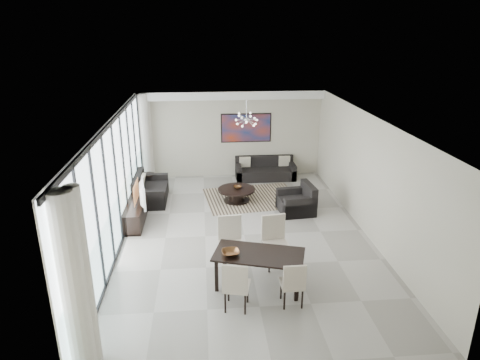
{
  "coord_description": "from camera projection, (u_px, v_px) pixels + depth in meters",
  "views": [
    {
      "loc": [
        -0.94,
        -9.4,
        4.86
      ],
      "look_at": [
        -0.06,
        0.52,
        1.25
      ],
      "focal_mm": 32.0,
      "sensor_mm": 36.0,
      "label": 1
    }
  ],
  "objects": [
    {
      "name": "bowl_coffee",
      "position": [
        238.0,
        187.0,
        12.45
      ],
      "size": [
        0.28,
        0.28,
        0.07
      ],
      "primitive_type": "imported",
      "rotation": [
        0.0,
        0.0,
        -0.22
      ],
      "color": "brown",
      "rests_on": "coffee_table"
    },
    {
      "name": "window_wall",
      "position": [
        121.0,
        182.0,
        9.8
      ],
      "size": [
        0.37,
        8.95,
        2.9
      ],
      "color": "white",
      "rests_on": "floor"
    },
    {
      "name": "chandelier",
      "position": [
        246.0,
        119.0,
        12.1
      ],
      "size": [
        0.66,
        0.66,
        0.71
      ],
      "color": "silver",
      "rests_on": "room_shell"
    },
    {
      "name": "room_shell",
      "position": [
        264.0,
        179.0,
        10.08
      ],
      "size": [
        6.0,
        9.0,
        2.9
      ],
      "color": "#A8A39B",
      "rests_on": "ground"
    },
    {
      "name": "bowl_dining",
      "position": [
        231.0,
        253.0,
        8.18
      ],
      "size": [
        0.37,
        0.37,
        0.08
      ],
      "primitive_type": "imported",
      "rotation": [
        0.0,
        0.0,
        0.1
      ],
      "color": "brown",
      "rests_on": "dining_table"
    },
    {
      "name": "tv_console",
      "position": [
        135.0,
        213.0,
        11.12
      ],
      "size": [
        0.47,
        1.66,
        0.52
      ],
      "primitive_type": "cube",
      "color": "black",
      "rests_on": "floor"
    },
    {
      "name": "coffee_table",
      "position": [
        236.0,
        194.0,
        12.5
      ],
      "size": [
        1.09,
        1.09,
        0.38
      ],
      "color": "black",
      "rests_on": "floor"
    },
    {
      "name": "dining_chair_ne",
      "position": [
        275.0,
        237.0,
        9.04
      ],
      "size": [
        0.58,
        0.58,
        1.11
      ],
      "color": "beige",
      "rests_on": "floor"
    },
    {
      "name": "sofa_main",
      "position": [
        265.0,
        171.0,
        14.35
      ],
      "size": [
        1.97,
        0.81,
        0.72
      ],
      "color": "black",
      "rests_on": "floor"
    },
    {
      "name": "dining_table",
      "position": [
        259.0,
        258.0,
        8.26
      ],
      "size": [
        1.9,
        1.32,
        0.72
      ],
      "color": "black",
      "rests_on": "floor"
    },
    {
      "name": "side_table",
      "position": [
        149.0,
        179.0,
        13.18
      ],
      "size": [
        0.41,
        0.41,
        0.57
      ],
      "color": "black",
      "rests_on": "floor"
    },
    {
      "name": "soffit",
      "position": [
        231.0,
        95.0,
        13.62
      ],
      "size": [
        5.98,
        0.4,
        0.26
      ],
      "primitive_type": "cube",
      "color": "white",
      "rests_on": "room_shell"
    },
    {
      "name": "painting",
      "position": [
        246.0,
        128.0,
        14.2
      ],
      "size": [
        1.68,
        0.04,
        0.98
      ],
      "primitive_type": "cube",
      "color": "#A33216",
      "rests_on": "room_shell"
    },
    {
      "name": "television",
      "position": [
        139.0,
        194.0,
        10.9
      ],
      "size": [
        0.29,
        1.03,
        0.59
      ],
      "primitive_type": "imported",
      "rotation": [
        0.0,
        0.0,
        1.73
      ],
      "color": "gray",
      "rests_on": "tv_console"
    },
    {
      "name": "dining_chair_nw",
      "position": [
        230.0,
        237.0,
        9.05
      ],
      "size": [
        0.54,
        0.54,
        1.09
      ],
      "color": "beige",
      "rests_on": "floor"
    },
    {
      "name": "dining_chair_se",
      "position": [
        293.0,
        282.0,
        7.68
      ],
      "size": [
        0.42,
        0.42,
        0.91
      ],
      "color": "beige",
      "rests_on": "floor"
    },
    {
      "name": "loveseat",
      "position": [
        150.0,
        192.0,
        12.51
      ],
      "size": [
        0.9,
        1.59,
        0.8
      ],
      "color": "black",
      "rests_on": "floor"
    },
    {
      "name": "rug",
      "position": [
        252.0,
        198.0,
        12.78
      ],
      "size": [
        2.94,
        2.4,
        0.01
      ],
      "primitive_type": "cube",
      "rotation": [
        0.0,
        0.0,
        0.13
      ],
      "color": "black",
      "rests_on": "floor"
    },
    {
      "name": "dining_chair_sw",
      "position": [
        236.0,
        284.0,
        7.54
      ],
      "size": [
        0.55,
        0.55,
        0.99
      ],
      "color": "beige",
      "rests_on": "floor"
    },
    {
      "name": "armchair",
      "position": [
        297.0,
        203.0,
        11.74
      ],
      "size": [
        0.99,
        1.03,
        0.8
      ],
      "color": "black",
      "rests_on": "floor"
    }
  ]
}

